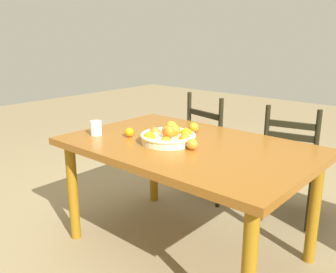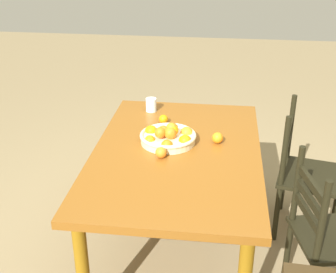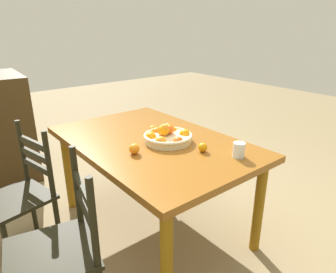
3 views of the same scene
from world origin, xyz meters
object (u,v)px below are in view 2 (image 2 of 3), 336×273
chair_by_cabinet (306,175)px  orange_loose_2 (164,119)px  drinking_glass (151,105)px  dining_table (177,163)px  orange_loose_1 (161,152)px  chair_near_window (326,237)px  orange_loose_0 (218,138)px  fruit_bowl (168,136)px

chair_by_cabinet → orange_loose_2: size_ratio=15.18×
orange_loose_2 → drinking_glass: bearing=-150.0°
orange_loose_2 → dining_table: bearing=18.9°
orange_loose_1 → chair_near_window: bearing=75.8°
chair_by_cabinet → orange_loose_1: (0.44, -0.93, 0.34)m
orange_loose_2 → orange_loose_1: bearing=6.0°
chair_near_window → drinking_glass: (-0.93, -1.11, 0.35)m
orange_loose_2 → drinking_glass: drinking_glass is taller
drinking_glass → orange_loose_1: bearing=13.7°
orange_loose_0 → drinking_glass: size_ratio=0.72×
fruit_bowl → drinking_glass: fruit_bowl is taller
chair_near_window → chair_by_cabinet: 0.68m
orange_loose_1 → dining_table: bearing=140.3°
fruit_bowl → drinking_glass: bearing=-159.2°
orange_loose_1 → drinking_glass: size_ratio=0.69×
chair_by_cabinet → fruit_bowl: bearing=116.9°
orange_loose_0 → drinking_glass: (-0.46, -0.49, 0.01)m
orange_loose_2 → chair_by_cabinet: bearing=87.4°
fruit_bowl → dining_table: bearing=32.0°
orange_loose_2 → fruit_bowl: bearing=13.6°
dining_table → chair_by_cabinet: bearing=112.0°
dining_table → orange_loose_1: (0.10, -0.08, 0.12)m
fruit_bowl → orange_loose_0: bearing=96.2°
orange_loose_0 → drinking_glass: bearing=-133.1°
fruit_bowl → orange_loose_1: (0.20, -0.02, -0.01)m
fruit_bowl → orange_loose_1: fruit_bowl is taller
orange_loose_0 → orange_loose_2: bearing=-124.3°
dining_table → orange_loose_0: orange_loose_0 is taller
orange_loose_2 → drinking_glass: (-0.20, -0.12, 0.02)m
drinking_glass → chair_near_window: bearing=50.0°
orange_loose_2 → orange_loose_0: bearing=55.7°
chair_near_window → fruit_bowl: 1.08m
chair_near_window → fruit_bowl: chair_near_window is taller
fruit_bowl → orange_loose_2: fruit_bowl is taller
chair_near_window → drinking_glass: 1.49m
fruit_bowl → drinking_glass: (-0.49, -0.19, 0.01)m
chair_by_cabinet → chair_near_window: bearing=-167.6°
orange_loose_0 → drinking_glass: 0.67m
dining_table → chair_by_cabinet: (-0.35, 0.85, -0.23)m
dining_table → chair_near_window: size_ratio=1.69×
dining_table → chair_by_cabinet: chair_by_cabinet is taller
orange_loose_0 → drinking_glass: drinking_glass is taller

